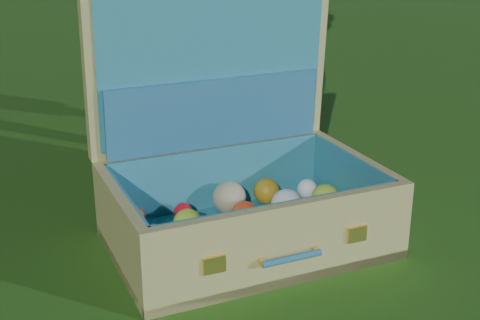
# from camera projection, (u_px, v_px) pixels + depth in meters

# --- Properties ---
(ground) EXTENTS (60.00, 60.00, 0.00)m
(ground) POSITION_uv_depth(u_px,v_px,m) (252.00, 287.00, 1.31)
(ground) COLOR #215114
(ground) RESTS_ON ground
(suitcase) EXTENTS (0.66, 0.54, 0.56)m
(suitcase) POSITION_uv_depth(u_px,v_px,m) (235.00, 169.00, 1.48)
(suitcase) COLOR tan
(suitcase) RESTS_ON ground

